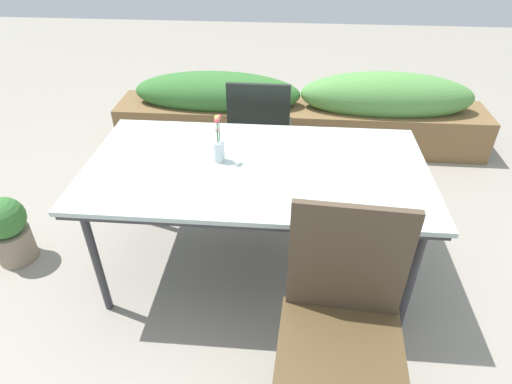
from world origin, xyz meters
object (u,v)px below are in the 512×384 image
chair_far_side (260,129)px  flower_vase (219,147)px  dining_table (256,173)px  potted_plant (8,229)px  chair_near_right (343,320)px  planter_box (301,112)px

chair_far_side → flower_vase: flower_vase is taller
dining_table → potted_plant: 1.58m
chair_near_right → planter_box: 2.43m
chair_near_right → flower_vase: (-0.61, 0.83, 0.28)m
flower_vase → potted_plant: 1.44m
dining_table → potted_plant: (-1.51, -0.04, -0.46)m
chair_far_side → chair_near_right: size_ratio=0.92×
dining_table → chair_near_right: 0.91m
chair_far_side → chair_near_right: (0.45, -1.62, 0.00)m
dining_table → flower_vase: size_ratio=6.85×
chair_near_right → chair_far_side: bearing=-70.6°
flower_vase → chair_far_side: bearing=78.6°
dining_table → chair_near_right: (0.41, -0.80, -0.15)m
chair_near_right → flower_vase: 1.07m
chair_near_right → potted_plant: size_ratio=2.23×
chair_far_side → flower_vase: bearing=-100.3°
dining_table → chair_near_right: size_ratio=1.79×
chair_far_side → chair_near_right: bearing=-73.4°
flower_vase → potted_plant: (-1.31, -0.07, -0.59)m
dining_table → planter_box: 1.68m
dining_table → flower_vase: bearing=170.9°
chair_far_side → flower_vase: (-0.16, -0.79, 0.29)m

